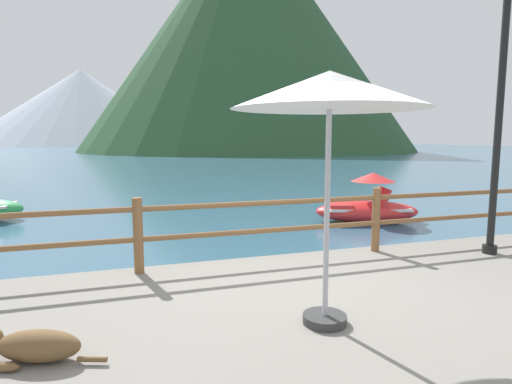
{
  "coord_description": "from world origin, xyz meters",
  "views": [
    {
      "loc": [
        -1.88,
        -3.77,
        2.07
      ],
      "look_at": [
        0.94,
        5.0,
        0.9
      ],
      "focal_mm": 29.69,
      "sensor_mm": 36.0,
      "label": 1
    }
  ],
  "objects_px": {
    "lamp_post": "(502,80)",
    "pedal_boat_2": "(367,207)",
    "beach_umbrella": "(329,94)",
    "dog_resting": "(30,345)"
  },
  "relations": [
    {
      "from": "lamp_post",
      "to": "beach_umbrella",
      "type": "distance_m",
      "value": 3.69
    },
    {
      "from": "beach_umbrella",
      "to": "pedal_boat_2",
      "type": "bearing_deg",
      "value": 54.46
    },
    {
      "from": "lamp_post",
      "to": "beach_umbrella",
      "type": "relative_size",
      "value": 1.84
    },
    {
      "from": "beach_umbrella",
      "to": "dog_resting",
      "type": "height_order",
      "value": "beach_umbrella"
    },
    {
      "from": "beach_umbrella",
      "to": "dog_resting",
      "type": "distance_m",
      "value": 3.09
    },
    {
      "from": "lamp_post",
      "to": "beach_umbrella",
      "type": "bearing_deg",
      "value": -157.63
    },
    {
      "from": "pedal_boat_2",
      "to": "beach_umbrella",
      "type": "bearing_deg",
      "value": -125.54
    },
    {
      "from": "dog_resting",
      "to": "pedal_boat_2",
      "type": "bearing_deg",
      "value": 40.88
    },
    {
      "from": "dog_resting",
      "to": "beach_umbrella",
      "type": "bearing_deg",
      "value": -2.16
    },
    {
      "from": "lamp_post",
      "to": "pedal_boat_2",
      "type": "height_order",
      "value": "lamp_post"
    }
  ]
}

